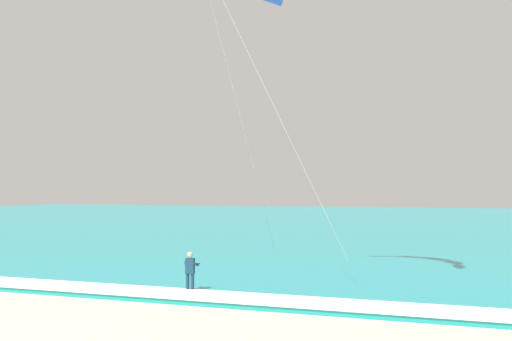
{
  "coord_description": "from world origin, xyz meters",
  "views": [
    {
      "loc": [
        11.78,
        -8.87,
        4.09
      ],
      "look_at": [
        3.31,
        14.16,
        4.91
      ],
      "focal_mm": 41.7,
      "sensor_mm": 36.0,
      "label": 1
    }
  ],
  "objects": [
    {
      "name": "sea",
      "position": [
        0.0,
        70.16,
        0.1
      ],
      "size": [
        200.0,
        120.0,
        0.2
      ],
      "primitive_type": "cube",
      "color": "teal",
      "rests_on": "ground"
    },
    {
      "name": "kitesurfer",
      "position": [
        1.32,
        12.12,
        0.94
      ],
      "size": [
        0.56,
        0.56,
        1.69
      ],
      "color": "#143347",
      "rests_on": "ground"
    },
    {
      "name": "surf_foam",
      "position": [
        0.0,
        11.16,
        0.22
      ],
      "size": [
        200.0,
        2.1,
        0.04
      ],
      "primitive_type": "cube",
      "color": "white",
      "rests_on": "sea"
    },
    {
      "name": "surfboard",
      "position": [
        1.32,
        12.1,
        0.03
      ],
      "size": [
        0.61,
        1.44,
        0.09
      ],
      "color": "yellow",
      "rests_on": "ground"
    }
  ]
}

